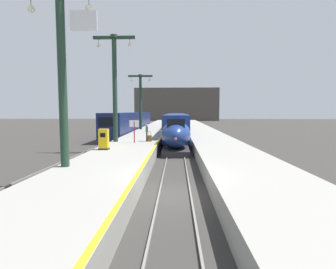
{
  "coord_description": "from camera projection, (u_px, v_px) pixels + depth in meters",
  "views": [
    {
      "loc": [
        0.08,
        -12.46,
        4.0
      ],
      "look_at": [
        -0.75,
        12.88,
        1.8
      ],
      "focal_mm": 28.56,
      "sensor_mm": 36.0,
      "label": 1
    }
  ],
  "objects": [
    {
      "name": "terminus_back_wall",
      "position": [
        177.0,
        104.0,
        113.72
      ],
      "size": [
        36.0,
        2.0,
        14.0
      ],
      "primitive_type": "cube",
      "color": "#4C4742",
      "rests_on": "ground"
    },
    {
      "name": "rolling_suitcase",
      "position": [
        150.0,
        138.0,
        26.26
      ],
      "size": [
        0.4,
        0.22,
        0.98
      ],
      "color": "brown",
      "rests_on": "platform_left"
    },
    {
      "name": "rail_secondary_left",
      "position": [
        118.0,
        137.0,
        40.43
      ],
      "size": [
        0.08,
        110.0,
        0.12
      ],
      "primitive_type": "cube",
      "color": "slate",
      "rests_on": "ground"
    },
    {
      "name": "ground_plane",
      "position": [
        175.0,
        195.0,
        12.76
      ],
      "size": [
        260.0,
        260.0,
        0.0
      ],
      "primitive_type": "plane",
      "color": "#33302D"
    },
    {
      "name": "station_column_near",
      "position": [
        63.0,
        60.0,
        13.84
      ],
      "size": [
        4.0,
        0.68,
        9.13
      ],
      "color": "#1E3828",
      "rests_on": "platform_left"
    },
    {
      "name": "platform_left",
      "position": [
        147.0,
        136.0,
        37.49
      ],
      "size": [
        4.8,
        110.0,
        1.05
      ],
      "primitive_type": "cube",
      "color": "gray",
      "rests_on": "ground"
    },
    {
      "name": "regional_train_adjacent",
      "position": [
        133.0,
        121.0,
        49.75
      ],
      "size": [
        2.85,
        36.6,
        3.8
      ],
      "color": "#141E4C",
      "rests_on": "ground"
    },
    {
      "name": "highspeed_train_main",
      "position": [
        176.0,
        125.0,
        40.52
      ],
      "size": [
        2.92,
        37.31,
        3.6
      ],
      "color": "navy",
      "rests_on": "ground"
    },
    {
      "name": "passenger_near_edge",
      "position": [
        147.0,
        131.0,
        26.41
      ],
      "size": [
        0.28,
        0.56,
        1.69
      ],
      "color": "#23232D",
      "rests_on": "platform_left"
    },
    {
      "name": "platform_left_safety_stripe",
      "position": [
        164.0,
        132.0,
        37.37
      ],
      "size": [
        0.2,
        107.8,
        0.01
      ],
      "primitive_type": "cube",
      "color": "yellow",
      "rests_on": "platform_left"
    },
    {
      "name": "ticket_machine_yellow",
      "position": [
        104.0,
        140.0,
        20.6
      ],
      "size": [
        0.76,
        0.62,
        1.6
      ],
      "color": "yellow",
      "rests_on": "platform_left"
    },
    {
      "name": "platform_right",
      "position": [
        205.0,
        136.0,
        37.23
      ],
      "size": [
        4.8,
        110.0,
        1.05
      ],
      "primitive_type": "cube",
      "color": "gray",
      "rests_on": "ground"
    },
    {
      "name": "departure_info_board",
      "position": [
        134.0,
        127.0,
        25.1
      ],
      "size": [
        0.9,
        0.1,
        2.12
      ],
      "color": "maroon",
      "rests_on": "platform_left"
    },
    {
      "name": "station_column_far",
      "position": [
        140.0,
        96.0,
        43.91
      ],
      "size": [
        4.0,
        0.68,
        8.96
      ],
      "color": "#1E3828",
      "rests_on": "platform_left"
    },
    {
      "name": "rail_secondary_right",
      "position": [
        128.0,
        138.0,
        40.38
      ],
      "size": [
        0.08,
        110.0,
        0.12
      ],
      "primitive_type": "cube",
      "color": "slate",
      "rests_on": "ground"
    },
    {
      "name": "rail_main_right",
      "position": [
        181.0,
        138.0,
        40.11
      ],
      "size": [
        0.08,
        110.0,
        0.12
      ],
      "primitive_type": "cube",
      "color": "slate",
      "rests_on": "ground"
    },
    {
      "name": "station_column_mid",
      "position": [
        115.0,
        79.0,
        25.65
      ],
      "size": [
        4.0,
        0.68,
        10.18
      ],
      "color": "#1E3828",
      "rests_on": "platform_left"
    },
    {
      "name": "rail_main_left",
      "position": [
        171.0,
        138.0,
        40.16
      ],
      "size": [
        0.08,
        110.0,
        0.12
      ],
      "primitive_type": "cube",
      "color": "slate",
      "rests_on": "ground"
    }
  ]
}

